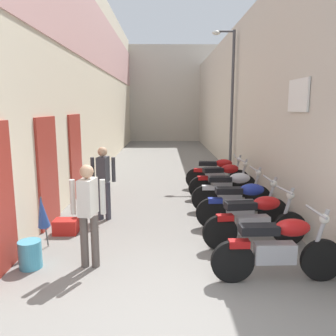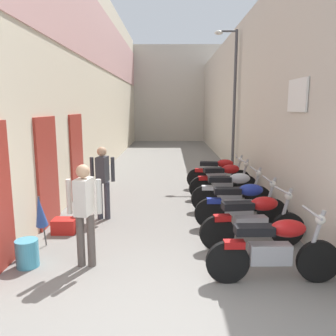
{
  "view_description": "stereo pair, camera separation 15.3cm",
  "coord_description": "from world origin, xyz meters",
  "px_view_note": "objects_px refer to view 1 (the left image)",
  "views": [
    {
      "loc": [
        -0.08,
        -3.38,
        2.39
      ],
      "look_at": [
        0.02,
        4.69,
        0.94
      ],
      "focal_mm": 36.45,
      "sensor_mm": 36.0,
      "label": 1
    },
    {
      "loc": [
        0.07,
        -3.38,
        2.39
      ],
      "look_at": [
        0.02,
        4.69,
        0.94
      ],
      "focal_mm": 36.45,
      "sensor_mm": 36.0,
      "label": 2
    }
  ],
  "objects_px": {
    "plastic_crate": "(66,227)",
    "street_lamp": "(230,93)",
    "motorcycle_nearest": "(279,247)",
    "motorcycle_third": "(243,203)",
    "water_jug_near_door": "(30,254)",
    "motorcycle_second": "(256,219)",
    "umbrella_leaning": "(42,212)",
    "pedestrian_by_doorway": "(88,208)",
    "motorcycle_fifth": "(223,179)",
    "pedestrian_mid_alley": "(103,178)",
    "motorcycle_fourth": "(232,190)",
    "motorcycle_sixth": "(218,173)"
  },
  "relations": [
    {
      "from": "plastic_crate",
      "to": "street_lamp",
      "type": "distance_m",
      "value": 7.58
    },
    {
      "from": "motorcycle_nearest",
      "to": "motorcycle_third",
      "type": "distance_m",
      "value": 2.16
    },
    {
      "from": "water_jug_near_door",
      "to": "motorcycle_second",
      "type": "bearing_deg",
      "value": 11.29
    },
    {
      "from": "motorcycle_second",
      "to": "umbrella_leaning",
      "type": "bearing_deg",
      "value": -178.36
    },
    {
      "from": "motorcycle_third",
      "to": "umbrella_leaning",
      "type": "height_order",
      "value": "motorcycle_third"
    },
    {
      "from": "pedestrian_by_doorway",
      "to": "street_lamp",
      "type": "xyz_separation_m",
      "value": [
        3.4,
        7.1,
        1.95
      ]
    },
    {
      "from": "motorcycle_nearest",
      "to": "motorcycle_fifth",
      "type": "bearing_deg",
      "value": 90.0
    },
    {
      "from": "water_jug_near_door",
      "to": "plastic_crate",
      "type": "bearing_deg",
      "value": 84.4
    },
    {
      "from": "motorcycle_fifth",
      "to": "pedestrian_mid_alley",
      "type": "distance_m",
      "value": 3.36
    },
    {
      "from": "motorcycle_second",
      "to": "street_lamp",
      "type": "bearing_deg",
      "value": 83.73
    },
    {
      "from": "motorcycle_fifth",
      "to": "water_jug_near_door",
      "type": "distance_m",
      "value": 5.35
    },
    {
      "from": "motorcycle_second",
      "to": "umbrella_leaning",
      "type": "distance_m",
      "value": 3.6
    },
    {
      "from": "motorcycle_fourth",
      "to": "motorcycle_fifth",
      "type": "bearing_deg",
      "value": 90.01
    },
    {
      "from": "plastic_crate",
      "to": "umbrella_leaning",
      "type": "bearing_deg",
      "value": -100.2
    },
    {
      "from": "plastic_crate",
      "to": "street_lamp",
      "type": "height_order",
      "value": "street_lamp"
    },
    {
      "from": "plastic_crate",
      "to": "street_lamp",
      "type": "xyz_separation_m",
      "value": [
        4.15,
        5.73,
        2.72
      ]
    },
    {
      "from": "motorcycle_third",
      "to": "pedestrian_by_doorway",
      "type": "xyz_separation_m",
      "value": [
        -2.69,
        -1.68,
        0.42
      ]
    },
    {
      "from": "motorcycle_fifth",
      "to": "umbrella_leaning",
      "type": "height_order",
      "value": "motorcycle_fifth"
    },
    {
      "from": "umbrella_leaning",
      "to": "street_lamp",
      "type": "distance_m",
      "value": 8.1
    },
    {
      "from": "motorcycle_fifth",
      "to": "pedestrian_by_doorway",
      "type": "relative_size",
      "value": 1.17
    },
    {
      "from": "motorcycle_second",
      "to": "street_lamp",
      "type": "height_order",
      "value": "street_lamp"
    },
    {
      "from": "motorcycle_sixth",
      "to": "pedestrian_by_doorway",
      "type": "relative_size",
      "value": 1.17
    },
    {
      "from": "pedestrian_mid_alley",
      "to": "motorcycle_second",
      "type": "bearing_deg",
      "value": -28.14
    },
    {
      "from": "street_lamp",
      "to": "motorcycle_fifth",
      "type": "bearing_deg",
      "value": -102.55
    },
    {
      "from": "umbrella_leaning",
      "to": "street_lamp",
      "type": "xyz_separation_m",
      "value": [
        4.29,
        6.51,
        2.18
      ]
    },
    {
      "from": "motorcycle_second",
      "to": "pedestrian_mid_alley",
      "type": "height_order",
      "value": "pedestrian_mid_alley"
    },
    {
      "from": "street_lamp",
      "to": "water_jug_near_door",
      "type": "bearing_deg",
      "value": -121.05
    },
    {
      "from": "motorcycle_second",
      "to": "street_lamp",
      "type": "distance_m",
      "value": 6.87
    },
    {
      "from": "motorcycle_third",
      "to": "umbrella_leaning",
      "type": "distance_m",
      "value": 3.76
    },
    {
      "from": "pedestrian_by_doorway",
      "to": "motorcycle_second",
      "type": "bearing_deg",
      "value": 14.32
    },
    {
      "from": "motorcycle_nearest",
      "to": "umbrella_leaning",
      "type": "distance_m",
      "value": 3.75
    },
    {
      "from": "motorcycle_third",
      "to": "pedestrian_mid_alley",
      "type": "distance_m",
      "value": 2.94
    },
    {
      "from": "plastic_crate",
      "to": "water_jug_near_door",
      "type": "bearing_deg",
      "value": -95.6
    },
    {
      "from": "motorcycle_fourth",
      "to": "street_lamp",
      "type": "bearing_deg",
      "value": 80.75
    },
    {
      "from": "pedestrian_by_doorway",
      "to": "water_jug_near_door",
      "type": "xyz_separation_m",
      "value": [
        -0.89,
        -0.03,
        -0.71
      ]
    },
    {
      "from": "motorcycle_fourth",
      "to": "water_jug_near_door",
      "type": "xyz_separation_m",
      "value": [
        -3.59,
        -2.8,
        -0.29
      ]
    },
    {
      "from": "motorcycle_second",
      "to": "motorcycle_sixth",
      "type": "relative_size",
      "value": 1.0
    },
    {
      "from": "pedestrian_mid_alley",
      "to": "umbrella_leaning",
      "type": "bearing_deg",
      "value": -114.25
    },
    {
      "from": "motorcycle_second",
      "to": "pedestrian_mid_alley",
      "type": "bearing_deg",
      "value": 151.86
    },
    {
      "from": "motorcycle_nearest",
      "to": "street_lamp",
      "type": "distance_m",
      "value": 7.97
    },
    {
      "from": "motorcycle_second",
      "to": "motorcycle_third",
      "type": "xyz_separation_m",
      "value": [
        0.0,
        0.99,
        0.0
      ]
    },
    {
      "from": "pedestrian_by_doorway",
      "to": "motorcycle_fifth",
      "type": "bearing_deg",
      "value": 55.61
    },
    {
      "from": "water_jug_near_door",
      "to": "umbrella_leaning",
      "type": "height_order",
      "value": "umbrella_leaning"
    },
    {
      "from": "water_jug_near_door",
      "to": "plastic_crate",
      "type": "distance_m",
      "value": 1.41
    },
    {
      "from": "plastic_crate",
      "to": "umbrella_leaning",
      "type": "height_order",
      "value": "umbrella_leaning"
    },
    {
      "from": "motorcycle_sixth",
      "to": "motorcycle_third",
      "type": "bearing_deg",
      "value": -90.0
    },
    {
      "from": "motorcycle_fifth",
      "to": "water_jug_near_door",
      "type": "xyz_separation_m",
      "value": [
        -3.59,
        -3.96,
        -0.29
      ]
    },
    {
      "from": "motorcycle_third",
      "to": "motorcycle_sixth",
      "type": "distance_m",
      "value": 3.21
    },
    {
      "from": "umbrella_leaning",
      "to": "motorcycle_third",
      "type": "bearing_deg",
      "value": 16.91
    },
    {
      "from": "motorcycle_second",
      "to": "pedestrian_by_doorway",
      "type": "distance_m",
      "value": 2.81
    }
  ]
}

